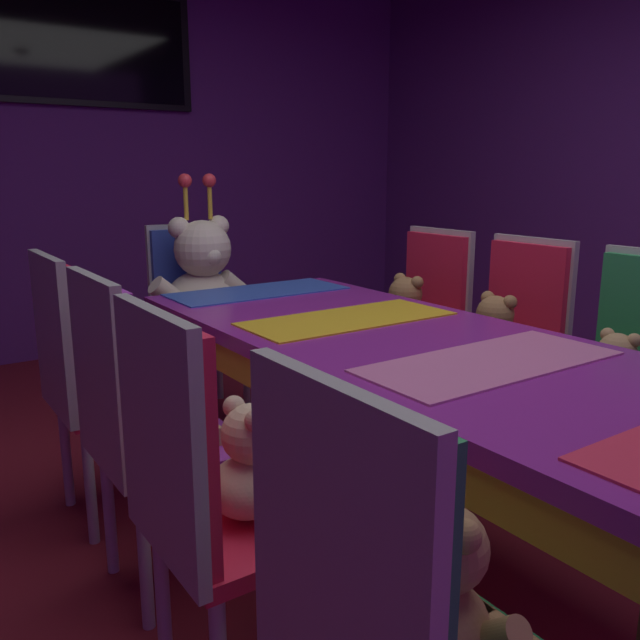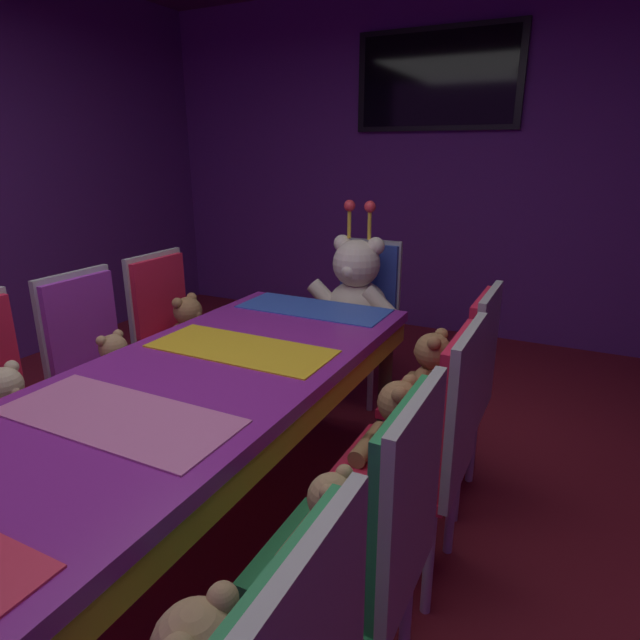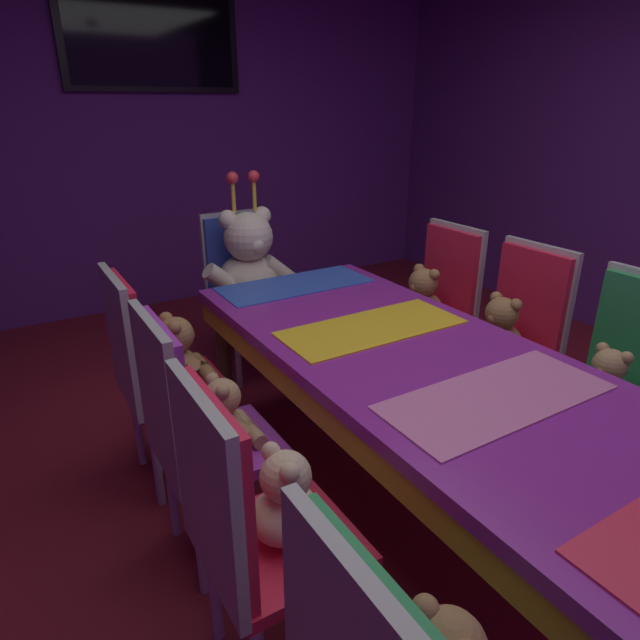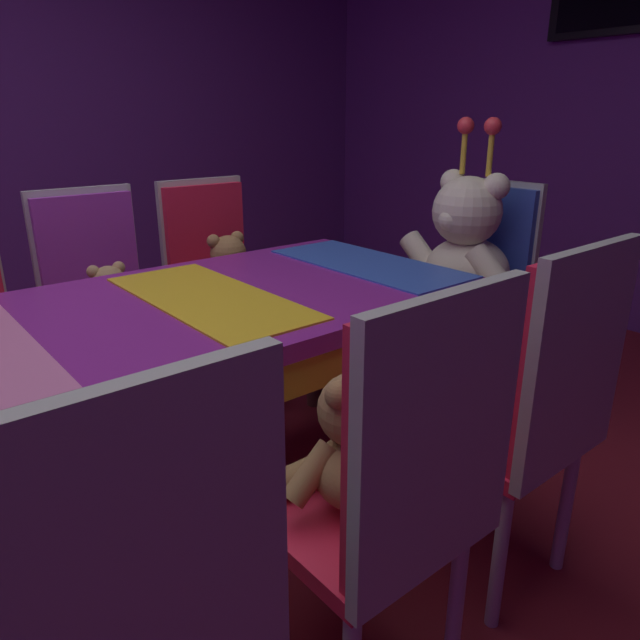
% 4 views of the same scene
% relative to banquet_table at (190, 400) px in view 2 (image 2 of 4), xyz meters
% --- Properties ---
extents(ground_plane, '(7.90, 7.90, 0.00)m').
position_rel_banquet_table_xyz_m(ground_plane, '(0.00, 0.00, -0.65)').
color(ground_plane, maroon).
extents(wall_back, '(5.20, 0.12, 2.80)m').
position_rel_banquet_table_xyz_m(wall_back, '(0.00, 3.20, 0.75)').
color(wall_back, '#59267F').
rests_on(wall_back, ground_plane).
extents(banquet_table, '(0.90, 2.30, 0.75)m').
position_rel_banquet_table_xyz_m(banquet_table, '(0.00, 0.00, 0.00)').
color(banquet_table, purple).
rests_on(banquet_table, ground_plane).
extents(teddy_left_1, '(0.23, 0.30, 0.29)m').
position_rel_banquet_table_xyz_m(teddy_left_1, '(-0.70, -0.24, -0.07)').
color(teddy_left_1, beige).
rests_on(teddy_left_1, chair_left_1).
extents(chair_left_2, '(0.42, 0.41, 0.98)m').
position_rel_banquet_table_xyz_m(chair_left_2, '(-0.82, 0.27, -0.06)').
color(chair_left_2, purple).
rests_on(chair_left_2, ground_plane).
extents(teddy_left_2, '(0.21, 0.28, 0.26)m').
position_rel_banquet_table_xyz_m(teddy_left_2, '(-0.67, 0.27, -0.08)').
color(teddy_left_2, tan).
rests_on(teddy_left_2, chair_left_2).
extents(chair_left_3, '(0.42, 0.41, 0.98)m').
position_rel_banquet_table_xyz_m(chair_left_3, '(-0.82, 0.80, -0.06)').
color(chair_left_3, red).
rests_on(chair_left_3, ground_plane).
extents(teddy_left_3, '(0.26, 0.33, 0.31)m').
position_rel_banquet_table_xyz_m(teddy_left_3, '(-0.67, 0.80, -0.06)').
color(teddy_left_3, '#9E7247').
rests_on(teddy_left_3, chair_left_3).
extents(chair_right_1, '(0.42, 0.41, 0.98)m').
position_rel_banquet_table_xyz_m(chair_right_1, '(0.84, -0.28, -0.06)').
color(chair_right_1, '#268C4C').
rests_on(chair_right_1, ground_plane).
extents(teddy_right_1, '(0.22, 0.28, 0.26)m').
position_rel_banquet_table_xyz_m(teddy_right_1, '(0.70, -0.28, -0.08)').
color(teddy_right_1, tan).
rests_on(teddy_right_1, chair_right_1).
extents(chair_right_2, '(0.42, 0.41, 0.98)m').
position_rel_banquet_table_xyz_m(chair_right_2, '(0.84, 0.26, -0.06)').
color(chair_right_2, red).
rests_on(chair_right_2, ground_plane).
extents(teddy_right_2, '(0.25, 0.33, 0.31)m').
position_rel_banquet_table_xyz_m(teddy_right_2, '(0.70, 0.26, -0.06)').
color(teddy_right_2, '#9E7247').
rests_on(teddy_right_2, chair_right_2).
extents(chair_right_3, '(0.42, 0.41, 0.98)m').
position_rel_banquet_table_xyz_m(chair_right_3, '(0.82, 0.78, -0.06)').
color(chair_right_3, red).
rests_on(chair_right_3, ground_plane).
extents(teddy_right_3, '(0.26, 0.34, 0.32)m').
position_rel_banquet_table_xyz_m(teddy_right_3, '(0.68, 0.78, -0.06)').
color(teddy_right_3, '#9E7247').
rests_on(teddy_right_3, chair_right_3).
extents(throne_chair, '(0.41, 0.42, 0.98)m').
position_rel_banquet_table_xyz_m(throne_chair, '(0.00, 1.70, -0.06)').
color(throne_chair, '#2D47B2').
rests_on(throne_chair, ground_plane).
extents(king_teddy_bear, '(0.61, 0.47, 0.78)m').
position_rel_banquet_table_xyz_m(king_teddy_bear, '(0.00, 1.53, 0.06)').
color(king_teddy_bear, silver).
rests_on(king_teddy_bear, throne_chair).
extents(wall_tv, '(1.31, 0.06, 0.76)m').
position_rel_banquet_table_xyz_m(wall_tv, '(0.00, 3.11, 1.40)').
color(wall_tv, black).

